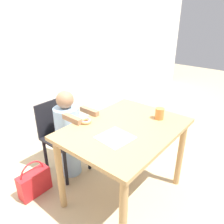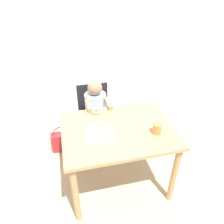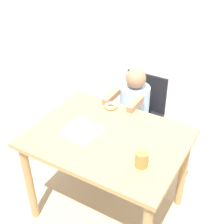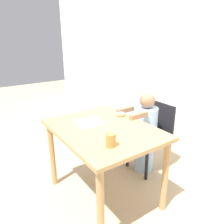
# 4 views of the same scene
# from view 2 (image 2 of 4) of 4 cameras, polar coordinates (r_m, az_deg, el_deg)

# --- Properties ---
(ground_plane) EXTENTS (12.00, 12.00, 0.00)m
(ground_plane) POSITION_cam_2_polar(r_m,az_deg,el_deg) (2.66, 1.38, -17.52)
(ground_plane) COLOR tan
(wall_back) EXTENTS (8.00, 0.05, 2.50)m
(wall_back) POSITION_cam_2_polar(r_m,az_deg,el_deg) (3.13, -5.06, 18.36)
(wall_back) COLOR silver
(wall_back) RESTS_ON ground_plane
(dining_table) EXTENTS (1.08, 0.82, 0.77)m
(dining_table) POSITION_cam_2_polar(r_m,az_deg,el_deg) (2.19, 1.61, -6.76)
(dining_table) COLOR tan
(dining_table) RESTS_ON ground_plane
(chair) EXTENTS (0.40, 0.41, 0.82)m
(chair) POSITION_cam_2_polar(r_m,az_deg,el_deg) (2.90, -4.48, -0.64)
(chair) COLOR black
(chair) RESTS_ON ground_plane
(child_figure) EXTENTS (0.27, 0.46, 0.98)m
(child_figure) POSITION_cam_2_polar(r_m,az_deg,el_deg) (2.78, -4.13, -1.11)
(child_figure) COLOR #99BCE0
(child_figure) RESTS_ON ground_plane
(donut) EXTENTS (0.11, 0.11, 0.03)m
(donut) POSITION_cam_2_polar(r_m,az_deg,el_deg) (2.34, -4.22, 0.22)
(donut) COLOR tan
(donut) RESTS_ON dining_table
(napkin) EXTENTS (0.27, 0.27, 0.00)m
(napkin) POSITION_cam_2_polar(r_m,az_deg,el_deg) (2.05, -3.27, -5.82)
(napkin) COLOR white
(napkin) RESTS_ON dining_table
(handbag) EXTENTS (0.31, 0.12, 0.38)m
(handbag) POSITION_cam_2_polar(r_m,az_deg,el_deg) (3.00, -12.52, -7.34)
(handbag) COLOR red
(handbag) RESTS_ON ground_plane
(cup) EXTENTS (0.08, 0.08, 0.11)m
(cup) POSITION_cam_2_polar(r_m,az_deg,el_deg) (2.07, 11.69, -4.29)
(cup) COLOR orange
(cup) RESTS_ON dining_table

